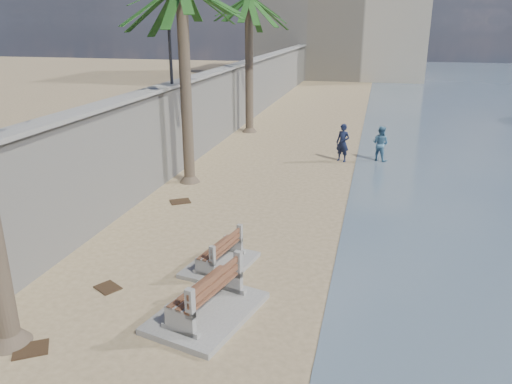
{
  "coord_description": "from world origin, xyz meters",
  "views": [
    {
      "loc": [
        2.78,
        -6.38,
        5.95
      ],
      "look_at": [
        -0.5,
        7.0,
        1.2
      ],
      "focal_mm": 35.0,
      "sensor_mm": 36.0,
      "label": 1
    }
  ],
  "objects_px": {
    "bench_near": "(220,254)",
    "bench_far": "(206,296)",
    "person_b": "(381,142)",
    "palm_back": "(249,0)",
    "person_a": "(343,140)"
  },
  "relations": [
    {
      "from": "person_b",
      "to": "palm_back",
      "type": "bearing_deg",
      "value": -4.91
    },
    {
      "from": "bench_near",
      "to": "bench_far",
      "type": "xyz_separation_m",
      "value": [
        0.4,
        -2.19,
        0.1
      ]
    },
    {
      "from": "bench_near",
      "to": "palm_back",
      "type": "relative_size",
      "value": 0.28
    },
    {
      "from": "bench_near",
      "to": "bench_far",
      "type": "distance_m",
      "value": 2.23
    },
    {
      "from": "person_a",
      "to": "palm_back",
      "type": "bearing_deg",
      "value": 160.88
    },
    {
      "from": "bench_far",
      "to": "palm_back",
      "type": "height_order",
      "value": "palm_back"
    },
    {
      "from": "bench_near",
      "to": "person_b",
      "type": "xyz_separation_m",
      "value": [
        3.82,
        11.41,
        0.5
      ]
    },
    {
      "from": "bench_far",
      "to": "person_a",
      "type": "distance_m",
      "value": 13.24
    },
    {
      "from": "person_a",
      "to": "person_b",
      "type": "distance_m",
      "value": 1.69
    },
    {
      "from": "bench_far",
      "to": "person_b",
      "type": "xyz_separation_m",
      "value": [
        3.42,
        13.6,
        0.4
      ]
    },
    {
      "from": "bench_far",
      "to": "bench_near",
      "type": "bearing_deg",
      "value": 100.27
    },
    {
      "from": "person_a",
      "to": "person_b",
      "type": "relative_size",
      "value": 1.11
    },
    {
      "from": "bench_near",
      "to": "palm_back",
      "type": "distance_m",
      "value": 17.54
    },
    {
      "from": "palm_back",
      "to": "person_b",
      "type": "relative_size",
      "value": 4.6
    },
    {
      "from": "bench_far",
      "to": "person_a",
      "type": "bearing_deg",
      "value": 82.16
    }
  ]
}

